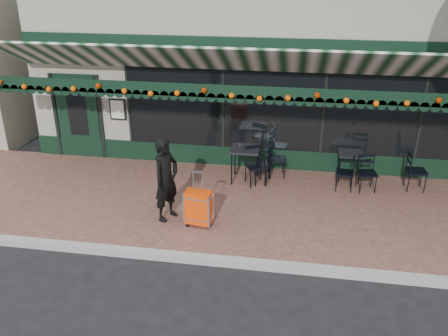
% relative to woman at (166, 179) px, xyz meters
% --- Properties ---
extents(ground, '(80.00, 80.00, 0.00)m').
position_rel_woman_xyz_m(ground, '(1.68, -1.14, -1.01)').
color(ground, black).
rests_on(ground, ground).
extents(sidewalk, '(18.00, 4.00, 0.15)m').
position_rel_woman_xyz_m(sidewalk, '(1.68, 0.86, -0.94)').
color(sidewalk, brown).
rests_on(sidewalk, ground).
extents(curb, '(18.00, 0.16, 0.15)m').
position_rel_woman_xyz_m(curb, '(1.68, -1.22, -0.94)').
color(curb, '#9E9E99').
rests_on(curb, ground).
extents(restaurant_building, '(12.00, 9.60, 4.50)m').
position_rel_woman_xyz_m(restaurant_building, '(1.68, 6.70, 1.26)').
color(restaurant_building, gray).
rests_on(restaurant_building, ground).
extents(woman, '(0.64, 0.74, 1.72)m').
position_rel_woman_xyz_m(woman, '(0.00, 0.00, 0.00)').
color(woman, black).
rests_on(woman, sidewalk).
extents(suitcase, '(0.54, 0.35, 1.16)m').
position_rel_woman_xyz_m(suitcase, '(0.69, -0.19, -0.47)').
color(suitcase, '#F24007').
rests_on(suitcase, sidewalk).
extents(cafe_table_a, '(0.55, 0.55, 0.68)m').
position_rel_woman_xyz_m(cafe_table_a, '(3.76, 2.45, -0.25)').
color(cafe_table_a, black).
rests_on(cafe_table_a, sidewalk).
extents(cafe_table_b, '(0.66, 0.66, 0.82)m').
position_rel_woman_xyz_m(cafe_table_b, '(1.33, 2.01, -0.12)').
color(cafe_table_b, black).
rests_on(cafe_table_b, sidewalk).
extents(chair_a_left, '(0.43, 0.43, 0.80)m').
position_rel_woman_xyz_m(chair_a_left, '(3.62, 1.89, -0.46)').
color(chair_a_left, black).
rests_on(chair_a_left, sidewalk).
extents(chair_a_right, '(0.46, 0.46, 0.88)m').
position_rel_woman_xyz_m(chair_a_right, '(5.21, 2.15, -0.42)').
color(chair_a_right, black).
rests_on(chair_a_right, sidewalk).
extents(chair_a_front, '(0.47, 0.47, 0.82)m').
position_rel_woman_xyz_m(chair_a_front, '(4.11, 1.93, -0.45)').
color(chair_a_front, black).
rests_on(chair_a_front, sidewalk).
extents(chair_b_left, '(0.54, 0.54, 0.88)m').
position_rel_woman_xyz_m(chair_b_left, '(1.70, 2.01, -0.42)').
color(chair_b_left, black).
rests_on(chair_b_left, sidewalk).
extents(chair_b_right, '(0.48, 0.48, 0.86)m').
position_rel_woman_xyz_m(chair_b_right, '(2.05, 2.38, -0.43)').
color(chair_b_right, black).
rests_on(chair_b_right, sidewalk).
extents(chair_b_front, '(0.61, 0.61, 0.92)m').
position_rel_woman_xyz_m(chair_b_front, '(1.61, 1.84, -0.40)').
color(chair_b_front, black).
rests_on(chair_b_front, sidewalk).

